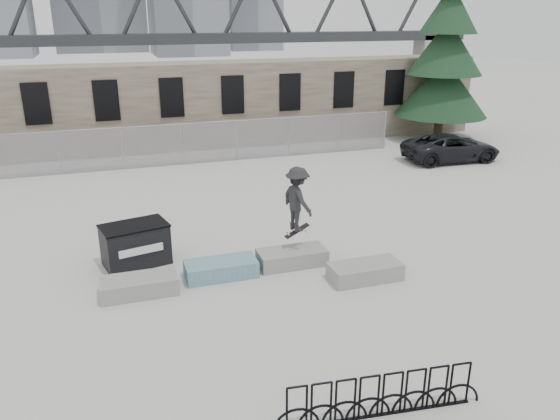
# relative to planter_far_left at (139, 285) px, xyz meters

# --- Properties ---
(ground) EXTENTS (120.00, 120.00, 0.00)m
(ground) POSITION_rel_planter_far_left_xyz_m (3.01, 0.16, -0.26)
(ground) COLOR #B6B6B1
(ground) RESTS_ON ground
(stone_wall) EXTENTS (36.00, 2.58, 4.50)m
(stone_wall) POSITION_rel_planter_far_left_xyz_m (3.01, 16.40, 2.00)
(stone_wall) COLOR #665A4B
(stone_wall) RESTS_ON ground
(chainlink_fence) EXTENTS (22.06, 0.06, 2.02)m
(chainlink_fence) POSITION_rel_planter_far_left_xyz_m (3.01, 12.66, 0.78)
(chainlink_fence) COLOR gray
(chainlink_fence) RESTS_ON ground
(planter_far_left) EXTENTS (2.00, 0.90, 0.47)m
(planter_far_left) POSITION_rel_planter_far_left_xyz_m (0.00, 0.00, 0.00)
(planter_far_left) COLOR gray
(planter_far_left) RESTS_ON ground
(planter_center_left) EXTENTS (2.00, 0.90, 0.47)m
(planter_center_left) POSITION_rel_planter_far_left_xyz_m (2.27, 0.32, 0.00)
(planter_center_left) COLOR teal
(planter_center_left) RESTS_ON ground
(planter_center_right) EXTENTS (2.00, 0.90, 0.47)m
(planter_center_right) POSITION_rel_planter_far_left_xyz_m (4.41, 0.42, 0.00)
(planter_center_right) COLOR gray
(planter_center_right) RESTS_ON ground
(planter_offset) EXTENTS (2.00, 0.90, 0.47)m
(planter_offset) POSITION_rel_planter_far_left_xyz_m (6.04, -1.09, 0.00)
(planter_offset) COLOR gray
(planter_offset) RESTS_ON ground
(dumpster) EXTENTS (2.08, 1.53, 1.23)m
(dumpster) POSITION_rel_planter_far_left_xyz_m (0.07, 1.91, 0.37)
(dumpster) COLOR black
(dumpster) RESTS_ON ground
(bike_rack) EXTENTS (4.02, 0.46, 0.90)m
(bike_rack) POSITION_rel_planter_far_left_xyz_m (3.84, -6.13, 0.18)
(bike_rack) COLOR black
(bike_rack) RESTS_ON ground
(spruce_tree) EXTENTS (5.17, 5.17, 11.50)m
(spruce_tree) POSITION_rel_planter_far_left_xyz_m (18.08, 13.73, 4.36)
(spruce_tree) COLOR #38281E
(spruce_tree) RESTS_ON ground
(truss_bridge) EXTENTS (70.00, 3.00, 9.80)m
(truss_bridge) POSITION_rel_planter_far_left_xyz_m (13.01, 55.16, 3.87)
(truss_bridge) COLOR #2D3033
(truss_bridge) RESTS_ON ground
(suv) EXTENTS (4.95, 2.46, 1.35)m
(suv) POSITION_rel_planter_far_left_xyz_m (15.89, 9.26, 0.42)
(suv) COLOR black
(suv) RESTS_ON ground
(skateboarder) EXTENTS (1.00, 1.38, 2.11)m
(skateboarder) POSITION_rel_planter_far_left_xyz_m (4.63, 0.62, 1.70)
(skateboarder) COLOR #242426
(skateboarder) RESTS_ON ground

